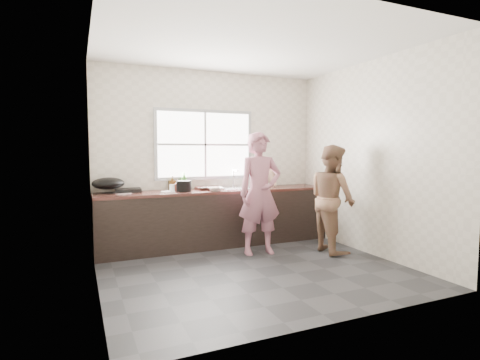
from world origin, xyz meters
name	(u,v)px	position (x,y,z in m)	size (l,w,h in m)	color
floor	(254,269)	(0.00, 0.00, -0.01)	(3.60, 3.20, 0.01)	#2C2C2E
ceiling	(254,45)	(0.00, 0.00, 2.71)	(3.60, 3.20, 0.01)	silver
wall_back	(210,157)	(0.00, 1.60, 1.35)	(3.60, 0.01, 2.70)	beige
wall_left	(94,161)	(-1.80, 0.00, 1.35)	(0.01, 3.20, 2.70)	silver
wall_right	(370,158)	(1.80, 0.00, 1.35)	(0.01, 3.20, 2.70)	beige
wall_front	(339,164)	(0.00, -1.60, 1.35)	(3.60, 0.01, 2.70)	silver
cabinet	(217,219)	(0.00, 1.29, 0.41)	(3.60, 0.62, 0.82)	black
countertop	(217,191)	(0.00, 1.29, 0.84)	(3.60, 0.64, 0.04)	#381C17
sink	(238,188)	(0.35, 1.29, 0.86)	(0.55, 0.45, 0.02)	silver
faucet	(233,178)	(0.35, 1.49, 1.01)	(0.02, 0.02, 0.30)	silver
window_frame	(205,145)	(-0.10, 1.59, 1.55)	(1.60, 0.05, 1.10)	#9EA0A5
window_glazing	(205,145)	(-0.10, 1.57, 1.55)	(1.50, 0.01, 1.00)	white
woman	(260,197)	(0.38, 0.59, 0.80)	(0.59, 0.38, 1.60)	#A66476
person_side	(332,198)	(1.39, 0.28, 0.77)	(0.75, 0.58, 1.54)	brown
cutting_board	(207,188)	(-0.12, 1.42, 0.88)	(0.39, 0.39, 0.04)	black
cleaver	(204,187)	(-0.22, 1.26, 0.90)	(0.20, 0.10, 0.01)	#AEB1B5
bowl_mince	(215,189)	(-0.09, 1.11, 0.89)	(0.22, 0.22, 0.06)	white
bowl_crabs	(261,187)	(0.64, 1.08, 0.89)	(0.21, 0.21, 0.07)	white
bowl_held	(260,187)	(0.62, 1.08, 0.89)	(0.21, 0.21, 0.07)	white
black_pot	(184,186)	(-0.54, 1.23, 0.94)	(0.22, 0.22, 0.16)	black
plate_food	(168,192)	(-0.78, 1.20, 0.87)	(0.20, 0.20, 0.02)	white
bottle_green	(184,181)	(-0.46, 1.52, 0.99)	(0.10, 0.10, 0.26)	#39802A
bottle_brown_tall	(172,183)	(-0.64, 1.52, 0.96)	(0.09, 0.09, 0.20)	#3D2A0F
bottle_brown_short	(178,185)	(-0.60, 1.37, 0.94)	(0.12, 0.12, 0.16)	#4B1C12
glass_jar	(172,188)	(-0.72, 1.22, 0.92)	(0.08, 0.08, 0.11)	white
burner	(128,190)	(-1.30, 1.50, 0.89)	(0.36, 0.36, 0.05)	black
wok	(108,183)	(-1.57, 1.38, 1.00)	(0.44, 0.44, 0.17)	black
dish_rack	(260,177)	(0.81, 1.43, 1.03)	(0.44, 0.31, 0.33)	silver
pot_lid_left	(123,193)	(-1.39, 1.34, 0.87)	(0.27, 0.27, 0.01)	silver
pot_lid_right	(134,191)	(-1.21, 1.52, 0.87)	(0.27, 0.27, 0.01)	#ADB1B4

